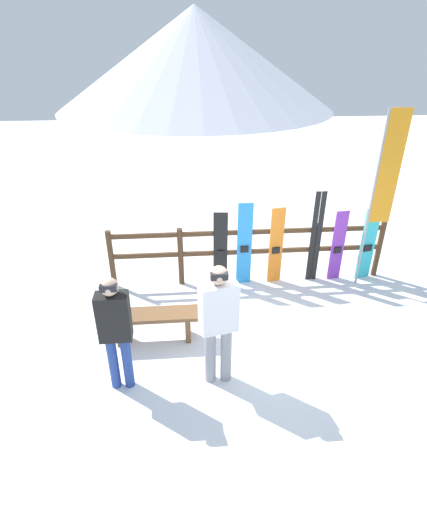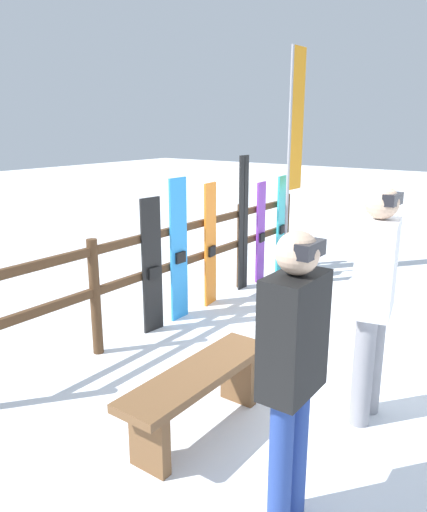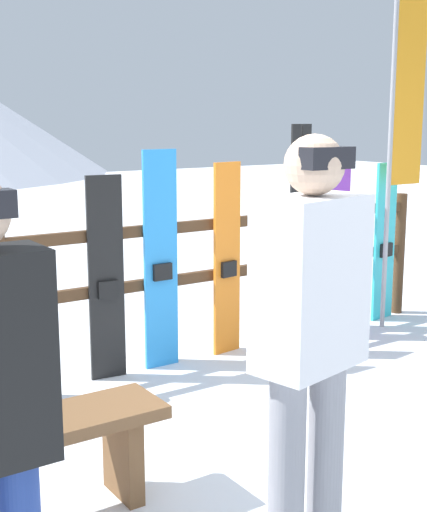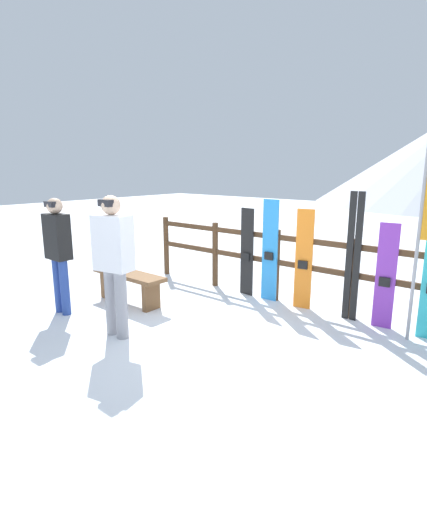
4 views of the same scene
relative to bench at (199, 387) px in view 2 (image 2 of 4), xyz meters
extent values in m
plane|color=white|center=(1.66, -0.37, -0.35)|extent=(40.00, 40.00, 0.00)
cylinder|color=#4C331E|center=(0.43, 1.56, 0.21)|extent=(0.10, 0.10, 1.12)
cylinder|color=#4C331E|center=(1.66, 1.56, 0.21)|extent=(0.10, 0.10, 1.12)
cylinder|color=#4C331E|center=(2.90, 1.56, 0.21)|extent=(0.10, 0.10, 1.12)
cylinder|color=#4C331E|center=(4.13, 1.56, 0.21)|extent=(0.10, 0.10, 1.12)
cube|color=#4C331E|center=(1.66, 1.56, 0.26)|extent=(4.94, 0.05, 0.08)
cube|color=#4C331E|center=(1.66, 1.56, 0.65)|extent=(4.94, 0.05, 0.08)
cube|color=brown|center=(0.00, 0.00, 0.10)|extent=(1.35, 0.36, 0.06)
cube|color=brown|center=(-0.50, 0.00, -0.14)|extent=(0.08, 0.29, 0.42)
cube|color=brown|center=(0.50, 0.00, -0.14)|extent=(0.08, 0.29, 0.42)
cylinder|color=navy|center=(-0.46, -0.90, 0.04)|extent=(0.12, 0.12, 0.80)
cylinder|color=navy|center=(-0.28, -0.90, 0.04)|extent=(0.12, 0.12, 0.80)
cube|color=black|center=(-0.37, -0.90, 0.76)|extent=(0.39, 0.22, 0.63)
sphere|color=#D8B293|center=(-0.37, -0.90, 1.18)|extent=(0.22, 0.22, 0.22)
cube|color=black|center=(-0.37, -0.96, 1.21)|extent=(0.19, 0.08, 0.08)
cylinder|color=gray|center=(0.78, -0.88, 0.07)|extent=(0.15, 0.15, 0.84)
cylinder|color=gray|center=(0.98, -0.88, 0.07)|extent=(0.15, 0.15, 0.84)
cube|color=white|center=(0.88, -0.88, 0.82)|extent=(0.50, 0.34, 0.67)
sphere|color=#D8B293|center=(0.88, -0.88, 1.26)|extent=(0.23, 0.23, 0.23)
cube|color=black|center=(0.88, -0.95, 1.29)|extent=(0.20, 0.08, 0.08)
cube|color=black|center=(1.14, 1.50, 0.36)|extent=(0.25, 0.05, 1.42)
cube|color=black|center=(1.14, 1.47, 0.28)|extent=(0.14, 0.04, 0.12)
cube|color=#288CE0|center=(1.57, 1.50, 0.44)|extent=(0.27, 0.03, 1.58)
cube|color=black|center=(1.57, 1.47, 0.36)|extent=(0.15, 0.03, 0.12)
cube|color=orange|center=(2.15, 1.50, 0.38)|extent=(0.26, 0.06, 1.47)
cube|color=black|center=(2.15, 1.47, 0.31)|extent=(0.14, 0.05, 0.12)
cube|color=black|center=(2.82, 1.50, 0.52)|extent=(0.09, 0.02, 1.75)
cube|color=black|center=(2.92, 1.50, 0.52)|extent=(0.09, 0.02, 1.75)
cube|color=purple|center=(3.30, 1.50, 0.33)|extent=(0.25, 0.05, 1.38)
cube|color=black|center=(3.30, 1.47, 0.26)|extent=(0.14, 0.05, 0.12)
cube|color=#2DBFCC|center=(3.87, 1.50, 0.35)|extent=(0.29, 0.07, 1.41)
cube|color=black|center=(3.87, 1.47, 0.28)|extent=(0.16, 0.06, 0.12)
cylinder|color=#99999E|center=(3.68, 1.31, 1.20)|extent=(0.04, 0.04, 3.11)
cube|color=orange|center=(3.88, 1.31, 1.82)|extent=(0.36, 0.01, 1.88)
camera|label=1|loc=(0.49, -4.80, 3.64)|focal=28.00mm
camera|label=2|loc=(-2.46, -1.94, 1.78)|focal=35.00mm
camera|label=3|loc=(-0.89, -2.87, 1.43)|focal=50.00mm
camera|label=4|loc=(4.77, -3.67, 1.69)|focal=28.00mm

